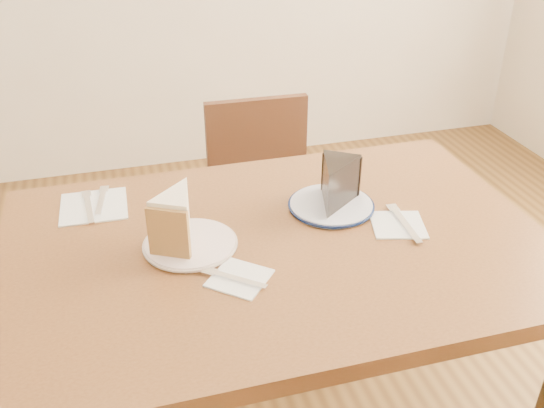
% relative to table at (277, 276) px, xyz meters
% --- Properties ---
extents(table, '(1.20, 0.80, 0.75)m').
position_rel_table_xyz_m(table, '(0.00, 0.00, 0.00)').
color(table, '#4C2B14').
rests_on(table, ground).
extents(chair_far, '(0.41, 0.41, 0.81)m').
position_rel_table_xyz_m(chair_far, '(0.13, 0.59, -0.20)').
color(chair_far, '#361B10').
rests_on(chair_far, ground).
extents(plate_cream, '(0.20, 0.20, 0.01)m').
position_rel_table_xyz_m(plate_cream, '(-0.19, 0.03, 0.10)').
color(plate_cream, silver).
rests_on(plate_cream, table).
extents(plate_navy, '(0.20, 0.20, 0.01)m').
position_rel_table_xyz_m(plate_navy, '(0.16, 0.10, 0.10)').
color(plate_navy, silver).
rests_on(plate_navy, table).
extents(carrot_cake, '(0.13, 0.15, 0.11)m').
position_rel_table_xyz_m(carrot_cake, '(-0.21, 0.04, 0.17)').
color(carrot_cake, '#F1E3C7').
rests_on(carrot_cake, plate_cream).
extents(chocolate_cake, '(0.15, 0.16, 0.10)m').
position_rel_table_xyz_m(chocolate_cake, '(0.17, 0.09, 0.16)').
color(chocolate_cake, black).
rests_on(chocolate_cake, plate_navy).
extents(napkin_cream, '(0.15, 0.15, 0.00)m').
position_rel_table_xyz_m(napkin_cream, '(-0.11, -0.12, 0.10)').
color(napkin_cream, white).
rests_on(napkin_cream, table).
extents(napkin_navy, '(0.15, 0.15, 0.00)m').
position_rel_table_xyz_m(napkin_navy, '(0.28, -0.02, 0.10)').
color(napkin_navy, white).
rests_on(napkin_navy, table).
extents(napkin_spare, '(0.16, 0.16, 0.00)m').
position_rel_table_xyz_m(napkin_spare, '(-0.39, 0.26, 0.10)').
color(napkin_spare, white).
rests_on(napkin_spare, table).
extents(fork_cream, '(0.12, 0.10, 0.00)m').
position_rel_table_xyz_m(fork_cream, '(-0.12, -0.12, 0.10)').
color(fork_cream, silver).
rests_on(fork_cream, napkin_cream).
extents(knife_navy, '(0.03, 0.17, 0.00)m').
position_rel_table_xyz_m(knife_navy, '(0.30, -0.02, 0.10)').
color(knife_navy, silver).
rests_on(knife_navy, napkin_navy).
extents(fork_spare, '(0.04, 0.14, 0.00)m').
position_rel_table_xyz_m(fork_spare, '(-0.37, 0.28, 0.10)').
color(fork_spare, silver).
rests_on(fork_spare, napkin_spare).
extents(knife_spare, '(0.02, 0.16, 0.00)m').
position_rel_table_xyz_m(knife_spare, '(-0.40, 0.25, 0.10)').
color(knife_spare, silver).
rests_on(knife_spare, napkin_spare).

